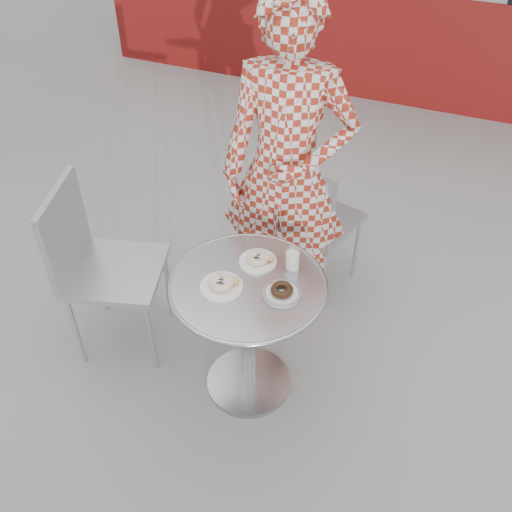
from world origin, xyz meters
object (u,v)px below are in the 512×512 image
at_px(seated_person, 287,173).
at_px(plate_checker, 282,292).
at_px(milk_cup, 292,260).
at_px(chair_left, 120,298).
at_px(chair_far, 314,245).
at_px(plate_near, 222,284).
at_px(bistro_table, 248,311).
at_px(plate_far, 259,260).

distance_m(seated_person, plate_checker, 0.69).
height_order(plate_checker, milk_cup, milk_cup).
xyz_separation_m(chair_left, milk_cup, (0.92, 0.13, 0.48)).
distance_m(seated_person, milk_cup, 0.52).
height_order(chair_far, milk_cup, chair_far).
bearing_deg(chair_far, seated_person, 85.48).
bearing_deg(seated_person, plate_checker, -79.83).
bearing_deg(plate_checker, chair_far, 97.18).
xyz_separation_m(chair_far, plate_checker, (0.11, -0.90, 0.46)).
distance_m(seated_person, plate_near, 0.72).
relative_size(bistro_table, milk_cup, 7.00).
relative_size(chair_far, seated_person, 0.49).
distance_m(bistro_table, chair_far, 0.93).
bearing_deg(chair_far, milk_cup, 113.69).
bearing_deg(milk_cup, plate_far, -171.10).
xyz_separation_m(seated_person, milk_cup, (0.20, -0.45, -0.14)).
height_order(bistro_table, seated_person, seated_person).
xyz_separation_m(plate_near, milk_cup, (0.24, 0.24, 0.03)).
distance_m(chair_left, milk_cup, 1.04).
bearing_deg(plate_checker, bistro_table, 177.18).
relative_size(plate_near, milk_cup, 1.82).
bearing_deg(milk_cup, bistro_table, -130.83).
bearing_deg(seated_person, plate_far, -93.52).
bearing_deg(plate_near, seated_person, 86.40).
relative_size(seated_person, plate_checker, 10.71).
bearing_deg(milk_cup, plate_checker, -84.69).
height_order(plate_near, plate_checker, plate_near).
height_order(chair_far, plate_checker, chair_far).
distance_m(chair_left, plate_far, 0.89).
height_order(chair_far, plate_far, chair_far).
bearing_deg(chair_left, plate_near, -115.39).
bearing_deg(seated_person, plate_near, -102.05).
bearing_deg(plate_near, milk_cup, 44.96).
xyz_separation_m(bistro_table, plate_near, (-0.09, -0.07, 0.20)).
bearing_deg(milk_cup, plate_near, -135.04).
distance_m(plate_checker, milk_cup, 0.18).
relative_size(seated_person, milk_cup, 17.66).
distance_m(bistro_table, plate_checker, 0.25).
bearing_deg(seated_person, chair_left, -149.35).
relative_size(bistro_table, chair_far, 0.81).
bearing_deg(seated_person, chair_far, 60.99).
xyz_separation_m(chair_far, milk_cup, (0.10, -0.72, 0.50)).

